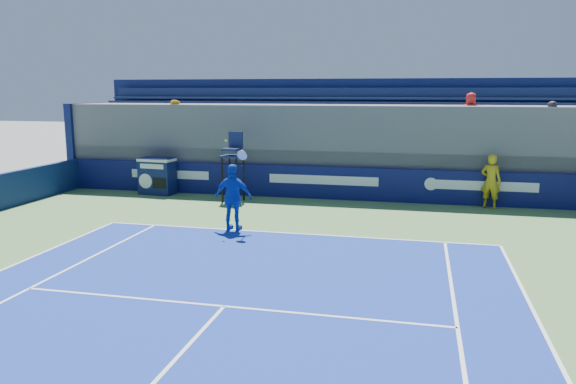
% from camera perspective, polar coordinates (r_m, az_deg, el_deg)
% --- Properties ---
extents(ball_person, '(0.78, 0.64, 1.83)m').
position_cam_1_polar(ball_person, '(19.95, 19.91, 1.04)').
color(ball_person, gold).
rests_on(ball_person, apron).
extents(back_hoarding, '(20.40, 0.21, 1.20)m').
position_cam_1_polar(back_hoarding, '(20.47, 3.61, 0.94)').
color(back_hoarding, '#0D104A').
rests_on(back_hoarding, ground).
extents(match_clock, '(1.39, 0.85, 1.40)m').
position_cam_1_polar(match_clock, '(21.92, -13.14, 1.69)').
color(match_clock, '#0E1846').
rests_on(match_clock, ground).
extents(umpire_chair, '(0.80, 0.80, 2.48)m').
position_cam_1_polar(umpire_chair, '(19.96, -5.60, 3.36)').
color(umpire_chair, black).
rests_on(umpire_chair, ground).
extents(tennis_player, '(1.14, 0.53, 2.57)m').
position_cam_1_polar(tennis_player, '(15.81, -5.56, -0.54)').
color(tennis_player, '#163DB5').
rests_on(tennis_player, apron).
extents(stadium_seating, '(21.00, 4.05, 4.40)m').
position_cam_1_polar(stadium_seating, '(22.32, 4.54, 4.89)').
color(stadium_seating, '#55555A').
rests_on(stadium_seating, ground).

